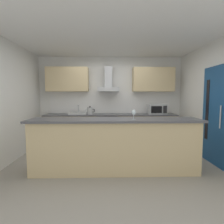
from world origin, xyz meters
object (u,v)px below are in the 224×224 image
refrigerator (60,131)px  oven (108,129)px  wine_glass (134,113)px  kettle (90,111)px  range_hood (108,84)px  microwave (157,109)px  sink (78,113)px

refrigerator → oven: bearing=0.1°
wine_glass → oven: bearing=102.0°
wine_glass → kettle: bearing=115.6°
range_hood → wine_glass: 2.32m
microwave → sink: bearing=179.0°
sink → oven: bearing=-0.7°
refrigerator → wine_glass: 2.85m
kettle → range_hood: range_hood is taller
sink → wine_glass: size_ratio=2.81×
wine_glass → refrigerator: bearing=131.9°
sink → wine_glass: wine_glass is taller
oven → sink: bearing=179.3°
kettle → wine_glass: size_ratio=1.62×
oven → refrigerator: (-1.40, -0.00, -0.03)m
refrigerator → microwave: microwave is taller
sink → kettle: size_ratio=1.73×
oven → sink: sink is taller
refrigerator → kettle: 1.05m
range_hood → sink: bearing=-172.4°
range_hood → wine_glass: bearing=-78.7°
oven → wine_glass: 2.21m
microwave → sink: 2.30m
microwave → wine_glass: bearing=-115.6°
sink → range_hood: (0.88, 0.12, 0.86)m
refrigerator → range_hood: (1.40, 0.13, 1.36)m
microwave → range_hood: size_ratio=0.69×
refrigerator → kettle: kettle is taller
oven → range_hood: (-0.00, 0.13, 1.33)m
refrigerator → sink: 0.72m
oven → wine_glass: wine_glass is taller
oven → sink: (-0.88, 0.01, 0.47)m
kettle → microwave: bearing=0.2°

